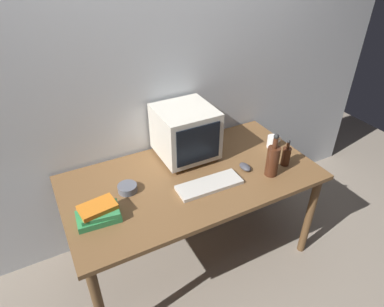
# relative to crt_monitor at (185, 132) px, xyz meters

# --- Properties ---
(ground_plane) EXTENTS (6.00, 6.00, 0.00)m
(ground_plane) POSITION_rel_crt_monitor_xyz_m (-0.07, -0.24, -0.94)
(ground_plane) COLOR gray
(back_wall) EXTENTS (4.00, 0.08, 2.50)m
(back_wall) POSITION_rel_crt_monitor_xyz_m (-0.07, 0.26, 0.31)
(back_wall) COLOR silver
(back_wall) RESTS_ON ground
(desk) EXTENTS (1.67, 0.87, 0.75)m
(desk) POSITION_rel_crt_monitor_xyz_m (-0.07, -0.24, -0.27)
(desk) COLOR brown
(desk) RESTS_ON ground
(crt_monitor) EXTENTS (0.38, 0.39, 0.37)m
(crt_monitor) POSITION_rel_crt_monitor_xyz_m (0.00, 0.00, 0.00)
(crt_monitor) COLOR beige
(crt_monitor) RESTS_ON desk
(keyboard) EXTENTS (0.42, 0.16, 0.02)m
(keyboard) POSITION_rel_crt_monitor_xyz_m (-0.02, -0.38, -0.18)
(keyboard) COLOR beige
(keyboard) RESTS_ON desk
(computer_mouse) EXTENTS (0.06, 0.10, 0.04)m
(computer_mouse) POSITION_rel_crt_monitor_xyz_m (0.28, -0.33, -0.17)
(computer_mouse) COLOR #3F3F47
(computer_mouse) RESTS_ON desk
(bottle_tall) EXTENTS (0.08, 0.08, 0.31)m
(bottle_tall) POSITION_rel_crt_monitor_xyz_m (0.40, -0.46, -0.08)
(bottle_tall) COLOR #472314
(bottle_tall) RESTS_ON desk
(bottle_short) EXTENTS (0.06, 0.06, 0.20)m
(bottle_short) POSITION_rel_crt_monitor_xyz_m (0.56, -0.42, -0.12)
(bottle_short) COLOR #472314
(bottle_short) RESTS_ON desk
(book_stack) EXTENTS (0.25, 0.17, 0.09)m
(book_stack) POSITION_rel_crt_monitor_xyz_m (-0.71, -0.34, -0.15)
(book_stack) COLOR #33894C
(book_stack) RESTS_ON desk
(mug) EXTENTS (0.12, 0.08, 0.09)m
(mug) POSITION_rel_crt_monitor_xyz_m (0.63, -0.20, -0.15)
(mug) COLOR white
(mug) RESTS_ON desk
(cd_spindle) EXTENTS (0.12, 0.12, 0.04)m
(cd_spindle) POSITION_rel_crt_monitor_xyz_m (-0.50, -0.18, -0.17)
(cd_spindle) COLOR #595B66
(cd_spindle) RESTS_ON desk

